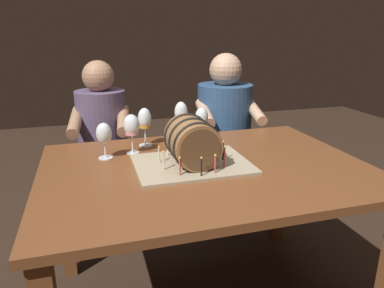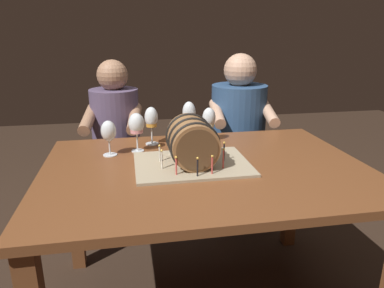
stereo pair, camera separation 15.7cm
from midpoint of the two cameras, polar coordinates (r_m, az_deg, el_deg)
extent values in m
cube|color=brown|center=(1.60, 5.01, -4.16)|extent=(1.44, 1.03, 0.03)
cube|color=brown|center=(2.14, -16.25, -10.19)|extent=(0.07, 0.07, 0.72)
cube|color=brown|center=(2.37, 17.42, -7.41)|extent=(0.07, 0.07, 0.72)
cube|color=tan|center=(1.60, 2.81, -3.25)|extent=(0.51, 0.38, 0.01)
cylinder|color=olive|center=(1.57, 2.87, 0.38)|extent=(0.20, 0.24, 0.20)
cylinder|color=brown|center=(1.45, 3.98, -1.05)|extent=(0.18, 0.00, 0.18)
cylinder|color=brown|center=(1.68, 1.91, 1.61)|extent=(0.18, 0.00, 0.18)
torus|color=black|center=(1.49, 3.59, -0.56)|extent=(0.22, 0.01, 0.22)
torus|color=black|center=(1.57, 2.87, 0.38)|extent=(0.22, 0.01, 0.22)
torus|color=black|center=(1.64, 2.21, 1.22)|extent=(0.22, 0.01, 0.22)
cylinder|color=black|center=(1.62, 7.89, -1.41)|extent=(0.01, 0.01, 0.08)
sphere|color=#F9C64C|center=(1.61, 7.96, 0.15)|extent=(0.01, 0.01, 0.01)
cylinder|color=black|center=(1.68, 6.63, -0.60)|extent=(0.01, 0.01, 0.08)
sphere|color=#F9C64C|center=(1.67, 6.68, 0.96)|extent=(0.01, 0.01, 0.01)
cylinder|color=silver|center=(1.73, 3.25, -0.20)|extent=(0.01, 0.01, 0.07)
sphere|color=#F9C64C|center=(1.72, 3.27, 1.07)|extent=(0.01, 0.01, 0.01)
cylinder|color=black|center=(1.72, 0.57, -0.31)|extent=(0.01, 0.01, 0.07)
sphere|color=#F9C64C|center=(1.71, 0.58, 0.97)|extent=(0.01, 0.01, 0.01)
cylinder|color=silver|center=(1.69, -0.86, -0.56)|extent=(0.01, 0.01, 0.07)
sphere|color=#F9C64C|center=(1.68, -0.87, 0.82)|extent=(0.01, 0.01, 0.01)
cylinder|color=silver|center=(1.61, -2.39, -1.67)|extent=(0.01, 0.01, 0.07)
sphere|color=#F9C64C|center=(1.59, -2.41, -0.31)|extent=(0.01, 0.01, 0.01)
cylinder|color=silver|center=(1.52, -1.89, -2.67)|extent=(0.01, 0.01, 0.08)
sphere|color=#F9C64C|center=(1.50, -1.90, -1.10)|extent=(0.01, 0.01, 0.01)
cylinder|color=#D64C47|center=(1.46, 0.56, -3.70)|extent=(0.01, 0.01, 0.07)
sphere|color=#F9C64C|center=(1.44, 0.57, -2.20)|extent=(0.01, 0.01, 0.01)
cylinder|color=black|center=(1.45, 4.00, -3.87)|extent=(0.01, 0.01, 0.07)
sphere|color=#F9C64C|center=(1.43, 4.04, -2.32)|extent=(0.01, 0.01, 0.01)
cylinder|color=#D64C47|center=(1.47, 6.35, -3.50)|extent=(0.01, 0.01, 0.07)
sphere|color=#F9C64C|center=(1.46, 6.41, -1.99)|extent=(0.01, 0.01, 0.01)
cylinder|color=#D64C47|center=(1.54, 7.94, -2.49)|extent=(0.01, 0.01, 0.08)
sphere|color=#F9C64C|center=(1.52, 8.01, -0.87)|extent=(0.01, 0.01, 0.01)
cylinder|color=white|center=(1.76, -10.43, -1.74)|extent=(0.07, 0.07, 0.00)
cylinder|color=white|center=(1.75, -10.49, -0.63)|extent=(0.01, 0.01, 0.07)
ellipsoid|color=white|center=(1.72, -10.65, 2.02)|extent=(0.07, 0.07, 0.10)
cylinder|color=white|center=(1.96, 4.96, 0.50)|extent=(0.06, 0.06, 0.00)
cylinder|color=white|center=(1.94, 4.99, 1.59)|extent=(0.01, 0.01, 0.07)
ellipsoid|color=white|center=(1.92, 5.07, 4.18)|extent=(0.07, 0.07, 0.11)
cylinder|color=beige|center=(1.93, 5.04, 3.23)|extent=(0.06, 0.06, 0.03)
cylinder|color=white|center=(1.80, -6.19, -1.12)|extent=(0.06, 0.06, 0.00)
cylinder|color=white|center=(1.78, -6.23, 0.28)|extent=(0.01, 0.01, 0.09)
ellipsoid|color=white|center=(1.76, -6.34, 3.26)|extent=(0.08, 0.08, 0.10)
cylinder|color=pink|center=(1.76, -6.30, 2.23)|extent=(0.06, 0.06, 0.03)
cylinder|color=white|center=(1.99, 1.91, 0.89)|extent=(0.06, 0.06, 0.00)
cylinder|color=white|center=(1.98, 1.92, 2.19)|extent=(0.01, 0.01, 0.09)
ellipsoid|color=white|center=(1.96, 1.95, 5.09)|extent=(0.07, 0.07, 0.12)
cylinder|color=maroon|center=(1.96, 1.94, 4.18)|extent=(0.06, 0.06, 0.04)
cylinder|color=white|center=(1.90, -4.02, 0.01)|extent=(0.07, 0.07, 0.00)
cylinder|color=white|center=(1.89, -4.05, 1.35)|extent=(0.01, 0.01, 0.09)
ellipsoid|color=white|center=(1.86, -4.12, 4.25)|extent=(0.07, 0.07, 0.11)
cylinder|color=#C6842D|center=(1.87, -4.10, 3.37)|extent=(0.06, 0.06, 0.04)
cube|color=#372D40|center=(2.52, -9.53, -8.79)|extent=(0.34, 0.32, 0.45)
cylinder|color=#5B4C6B|center=(2.34, -10.14, 2.08)|extent=(0.34, 0.34, 0.54)
sphere|color=#A87A5B|center=(2.27, -10.63, 10.70)|extent=(0.19, 0.19, 0.19)
cylinder|color=#A87A5B|center=(2.17, -7.11, 4.03)|extent=(0.11, 0.31, 0.14)
cylinder|color=#A87A5B|center=(2.20, -14.20, 3.84)|extent=(0.11, 0.31, 0.14)
cube|color=#1B2D46|center=(2.64, 8.65, -7.38)|extent=(0.34, 0.32, 0.45)
cylinder|color=#2D4C75|center=(2.48, 9.17, 3.05)|extent=(0.41, 0.41, 0.54)
sphere|color=tan|center=(2.41, 9.60, 11.51)|extent=(0.22, 0.22, 0.22)
cylinder|color=tan|center=(2.37, 13.96, 4.88)|extent=(0.10, 0.31, 0.14)
cylinder|color=tan|center=(2.29, 6.00, 4.87)|extent=(0.10, 0.31, 0.14)
camera|label=1|loc=(0.08, -87.14, 0.91)|focal=33.49mm
camera|label=2|loc=(0.08, 92.86, -0.91)|focal=33.49mm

